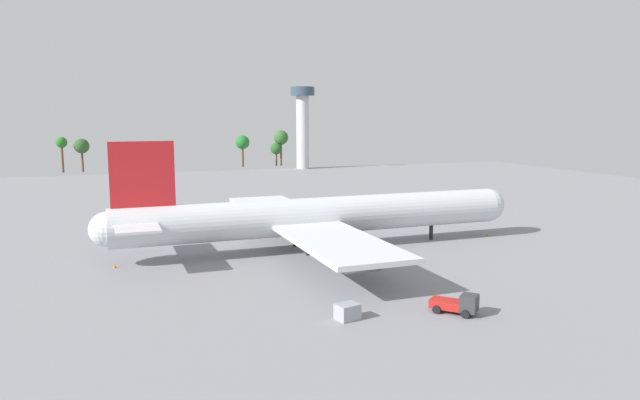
# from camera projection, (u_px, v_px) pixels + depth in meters

# --- Properties ---
(ground_plane) EXTENTS (292.23, 292.23, 0.00)m
(ground_plane) POSITION_uv_depth(u_px,v_px,m) (320.00, 249.00, 98.83)
(ground_plane) COLOR gray
(cargo_airplane) EXTENTS (73.06, 60.14, 18.62)m
(cargo_airplane) POSITION_uv_depth(u_px,v_px,m) (317.00, 216.00, 97.85)
(cargo_airplane) COLOR silver
(cargo_airplane) RESTS_ON ground_plane
(catering_truck) EXTENTS (5.09, 5.39, 2.39)m
(catering_truck) POSITION_uv_depth(u_px,v_px,m) (457.00, 304.00, 66.50)
(catering_truck) COLOR #333338
(catering_truck) RESTS_ON ground_plane
(maintenance_van) EXTENTS (3.38, 5.04, 2.27)m
(maintenance_van) POSITION_uv_depth(u_px,v_px,m) (164.00, 222.00, 117.48)
(maintenance_van) COLOR silver
(maintenance_van) RESTS_ON ground_plane
(pushback_tractor) EXTENTS (3.66, 4.39, 2.23)m
(pushback_tractor) POSITION_uv_depth(u_px,v_px,m) (390.00, 212.00, 129.34)
(pushback_tractor) COLOR #333338
(pushback_tractor) RESTS_ON ground_plane
(fuel_truck) EXTENTS (3.89, 4.57, 2.47)m
(fuel_truck) POSITION_uv_depth(u_px,v_px,m) (137.00, 233.00, 106.40)
(fuel_truck) COLOR #B21E19
(fuel_truck) RESTS_ON ground_plane
(cargo_container_fore) EXTENTS (2.83, 2.48, 1.78)m
(cargo_container_fore) POSITION_uv_depth(u_px,v_px,m) (347.00, 312.00, 64.66)
(cargo_container_fore) COLOR #999EA8
(cargo_container_fore) RESTS_ON ground_plane
(safety_cone_nose) EXTENTS (0.39, 0.39, 0.56)m
(safety_cone_nose) POSITION_uv_depth(u_px,v_px,m) (487.00, 235.00, 109.13)
(safety_cone_nose) COLOR orange
(safety_cone_nose) RESTS_ON ground_plane
(safety_cone_tail) EXTENTS (0.44, 0.44, 0.62)m
(safety_cone_tail) POSITION_uv_depth(u_px,v_px,m) (115.00, 266.00, 86.52)
(safety_cone_tail) COLOR orange
(safety_cone_tail) RESTS_ON ground_plane
(control_tower) EXTENTS (10.00, 10.00, 33.96)m
(control_tower) POSITION_uv_depth(u_px,v_px,m) (303.00, 120.00, 243.61)
(control_tower) COLOR silver
(control_tower) RESTS_ON ground_plane
(tree_line_backdrop) EXTENTS (94.81, 6.44, 15.73)m
(tree_line_backdrop) POSITION_uv_depth(u_px,v_px,m) (212.00, 143.00, 248.64)
(tree_line_backdrop) COLOR #51381E
(tree_line_backdrop) RESTS_ON ground_plane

